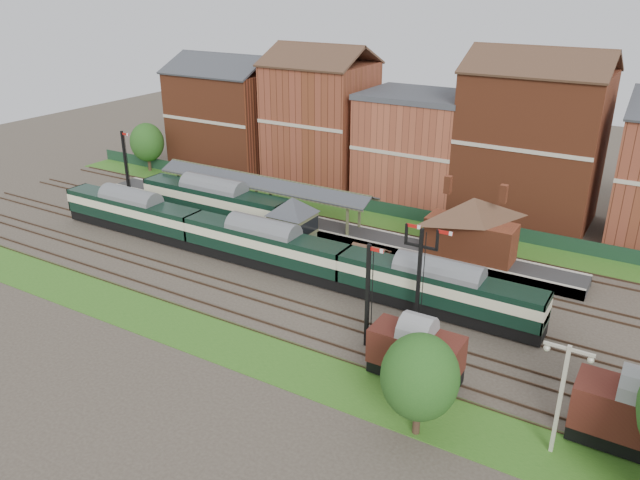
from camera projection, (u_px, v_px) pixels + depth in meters
The scene contains 20 objects.
ground at pixel (302, 277), 55.66m from camera, with size 160.00×160.00×0.00m, color #473D33.
grass_back at pixel (380, 221), 68.29m from camera, with size 90.00×4.50×0.06m, color #2D6619.
grass_front at pixel (215, 338), 46.17m from camera, with size 90.00×5.00×0.06m, color #2D6619.
fence at pixel (388, 209), 69.59m from camera, with size 90.00×0.12×1.50m, color #193823.
platform at pixel (311, 226), 65.53m from camera, with size 55.00×3.40×1.00m, color #2D2D2D.
signal_box at pixel (293, 226), 58.40m from camera, with size 5.40×5.40×6.00m.
brick_hut at pixel (368, 264), 55.40m from camera, with size 3.20×2.64×2.94m.
station_building at pixel (471, 226), 56.15m from camera, with size 8.10×8.10×5.90m.
canopy at pixel (263, 180), 66.76m from camera, with size 26.00×3.89×4.08m.
semaphore_bracket at pixel (420, 271), 46.19m from camera, with size 3.60×0.25×8.18m.
semaphore_platform_end at pixel (126, 163), 74.51m from camera, with size 1.23×0.25×8.00m.
semaphore_siding at pixel (368, 294), 43.77m from camera, with size 1.23×0.25×8.00m.
yard_lamp at pixel (561, 393), 33.69m from camera, with size 2.60×0.22×7.00m.
town_backdrop at pixel (414, 141), 72.75m from camera, with size 69.00×10.00×16.00m.
dmu_train at pixel (264, 244), 56.69m from camera, with size 50.19×2.64×3.86m.
platform_railcar at pixel (215, 201), 67.02m from camera, with size 18.02×2.84×4.15m.
goods_van_a at pixel (416, 352), 40.83m from camera, with size 6.04×2.62×3.67m.
goods_van_b at pixel (636, 416), 34.56m from camera, with size 6.65×2.88×4.03m.
tree_far at pixel (420, 377), 35.10m from camera, with size 4.50×4.50×6.56m.
tree_back at pixel (147, 142), 84.28m from camera, with size 4.53×4.53×6.62m.
Camera 1 is at (27.03, -42.02, 24.81)m, focal length 35.00 mm.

